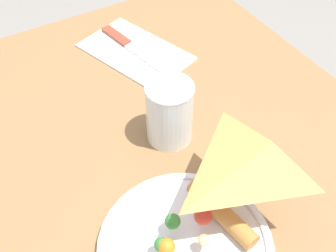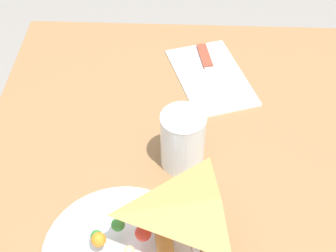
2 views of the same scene
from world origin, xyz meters
The scene contains 5 objects.
dining_table centered at (0.00, 0.00, 0.59)m, with size 0.98×0.68×0.72m.
plate_pizza centered at (0.09, -0.08, 0.73)m, with size 0.22×0.22×0.05m.
milk_glass centered at (-0.09, 0.01, 0.77)m, with size 0.07×0.07×0.10m.
napkin_folded centered at (-0.31, 0.06, 0.72)m, with size 0.24×0.19×0.00m.
butter_knife centered at (-0.32, 0.06, 0.72)m, with size 0.20×0.06×0.01m.
Camera 1 is at (0.30, -0.22, 1.22)m, focal length 45.00 mm.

